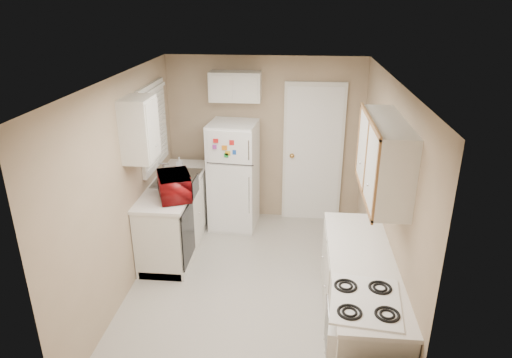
{
  "coord_description": "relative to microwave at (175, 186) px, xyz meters",
  "views": [
    {
      "loc": [
        0.46,
        -4.44,
        3.15
      ],
      "look_at": [
        0.0,
        0.5,
        1.15
      ],
      "focal_mm": 32.0,
      "sensor_mm": 36.0,
      "label": 1
    }
  ],
  "objects": [
    {
      "name": "right_counter",
      "position": [
        2.07,
        -1.24,
        -0.6
      ],
      "size": [
        0.6,
        2.0,
        0.9
      ],
      "primitive_type": "cube",
      "color": "silver",
      "rests_on": "floor"
    },
    {
      "name": "window_blinds",
      "position": [
        -0.39,
        0.61,
        0.55
      ],
      "size": [
        0.1,
        0.98,
        1.08
      ],
      "primitive_type": "cube",
      "color": "silver",
      "rests_on": "wall_left"
    },
    {
      "name": "soap_bottle",
      "position": [
        -0.18,
        0.94,
        -0.05
      ],
      "size": [
        0.08,
        0.08,
        0.18
      ],
      "primitive_type": "imported",
      "rotation": [
        0.0,
        0.0,
        -0.01
      ],
      "color": "white",
      "rests_on": "left_counter"
    },
    {
      "name": "stove",
      "position": [
        2.01,
        -1.83,
        -0.65
      ],
      "size": [
        0.61,
        0.72,
        0.81
      ],
      "primitive_type": "cube",
      "rotation": [
        0.0,
        0.0,
        -0.11
      ],
      "color": "white",
      "rests_on": "floor"
    },
    {
      "name": "interior_door",
      "position": [
        1.67,
        1.42,
        -0.03
      ],
      "size": [
        0.86,
        0.06,
        2.08
      ],
      "primitive_type": "cube",
      "color": "white",
      "rests_on": "floor"
    },
    {
      "name": "upper_cabinet_right",
      "position": [
        2.22,
        -0.94,
        0.75
      ],
      "size": [
        0.3,
        1.2,
        0.7
      ],
      "primitive_type": "cube",
      "color": "silver",
      "rests_on": "wall_right"
    },
    {
      "name": "wall_back",
      "position": [
        0.97,
        1.46,
        0.15
      ],
      "size": [
        2.8,
        2.8,
        0.0
      ],
      "primitive_type": "plane",
      "color": "tan",
      "rests_on": "floor"
    },
    {
      "name": "refrigerator",
      "position": [
        0.56,
        1.07,
        -0.28
      ],
      "size": [
        0.69,
        0.68,
        1.55
      ],
      "primitive_type": "cube",
      "rotation": [
        0.0,
        0.0,
        -0.09
      ],
      "color": "white",
      "rests_on": "floor"
    },
    {
      "name": "sink",
      "position": [
        -0.13,
        0.61,
        -0.19
      ],
      "size": [
        0.54,
        0.74,
        0.16
      ],
      "primitive_type": "cube",
      "color": "gray",
      "rests_on": "left_counter"
    },
    {
      "name": "cabinet_over_fridge",
      "position": [
        0.57,
        1.31,
        0.95
      ],
      "size": [
        0.7,
        0.3,
        0.4
      ],
      "primitive_type": "cube",
      "color": "silver",
      "rests_on": "wall_back"
    },
    {
      "name": "wall_front",
      "position": [
        0.97,
        -2.34,
        0.15
      ],
      "size": [
        2.8,
        2.8,
        0.0
      ],
      "primitive_type": "plane",
      "color": "tan",
      "rests_on": "floor"
    },
    {
      "name": "ceiling",
      "position": [
        0.97,
        -0.44,
        1.35
      ],
      "size": [
        3.8,
        3.8,
        0.0
      ],
      "primitive_type": "plane",
      "color": "white",
      "rests_on": "floor"
    },
    {
      "name": "microwave",
      "position": [
        0.0,
        0.0,
        0.0
      ],
      "size": [
        0.6,
        0.47,
        0.35
      ],
      "primitive_type": "imported",
      "rotation": [
        0.0,
        0.0,
        1.95
      ],
      "color": "maroon",
      "rests_on": "left_counter"
    },
    {
      "name": "left_counter",
      "position": [
        -0.13,
        0.46,
        -0.6
      ],
      "size": [
        0.6,
        1.8,
        0.9
      ],
      "primitive_type": "cube",
      "color": "silver",
      "rests_on": "floor"
    },
    {
      "name": "upper_cabinet_left",
      "position": [
        -0.28,
        -0.22,
        0.75
      ],
      "size": [
        0.3,
        0.45,
        0.7
      ],
      "primitive_type": "cube",
      "color": "silver",
      "rests_on": "wall_left"
    },
    {
      "name": "dishwasher",
      "position": [
        0.16,
        -0.14,
        -0.56
      ],
      "size": [
        0.03,
        0.58,
        0.72
      ],
      "primitive_type": "cube",
      "color": "black",
      "rests_on": "floor"
    },
    {
      "name": "floor",
      "position": [
        0.97,
        -0.44,
        -1.05
      ],
      "size": [
        3.8,
        3.8,
        0.0
      ],
      "primitive_type": "plane",
      "color": "beige",
      "rests_on": "ground"
    },
    {
      "name": "wall_right",
      "position": [
        2.37,
        -0.44,
        0.15
      ],
      "size": [
        3.8,
        3.8,
        0.0
      ],
      "primitive_type": "plane",
      "color": "tan",
      "rests_on": "floor"
    },
    {
      "name": "wall_left",
      "position": [
        -0.43,
        -0.44,
        0.15
      ],
      "size": [
        3.8,
        3.8,
        0.0
      ],
      "primitive_type": "plane",
      "color": "tan",
      "rests_on": "floor"
    }
  ]
}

